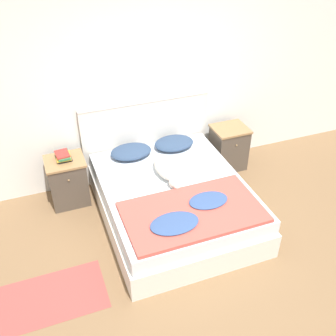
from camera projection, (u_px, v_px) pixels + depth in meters
ground_plane at (218, 280)px, 3.98m from camera, size 16.00×16.00×0.00m
wall_back at (149, 84)px, 4.89m from camera, size 9.00×0.06×2.55m
bed at (174, 202)px, 4.62m from camera, size 1.63×1.98×0.50m
headboard at (146, 136)px, 5.21m from camera, size 1.71×0.06×1.11m
nightstand_left at (68, 181)px, 4.84m from camera, size 0.47×0.42×0.62m
nightstand_right at (228, 147)px, 5.48m from camera, size 0.47×0.42×0.62m
pillow_left at (131, 152)px, 4.93m from camera, size 0.52×0.38×0.12m
pillow_right at (174, 143)px, 5.10m from camera, size 0.52×0.38×0.12m
quilt at (192, 212)px, 4.05m from camera, size 1.43×0.82×0.07m
dog at (167, 169)px, 4.58m from camera, size 0.25×0.70×0.19m
book_stack at (63, 156)px, 4.66m from camera, size 0.18×0.24×0.08m
rug at (38, 301)px, 3.78m from camera, size 1.29×0.62×0.00m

